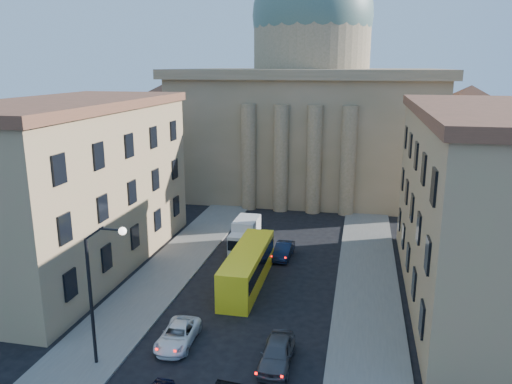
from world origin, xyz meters
TOP-DOWN VIEW (x-y plane):
  - sidewalk_left at (-8.50, 18.00)m, footprint 5.00×60.00m
  - sidewalk_right at (8.50, 18.00)m, footprint 5.00×60.00m
  - church at (0.00, 55.47)m, footprint 68.02×28.76m
  - building_left at (-17.00, 22.00)m, footprint 11.60×26.60m
  - building_right at (17.00, 22.00)m, footprint 11.60×26.60m
  - street_lamp at (-6.97, 8.00)m, footprint 2.62×0.44m
  - car_left_mid at (-3.50, 11.15)m, footprint 2.24×4.59m
  - car_right_far at (3.13, 10.23)m, footprint 1.85×4.56m
  - car_right_distant at (0.83, 27.35)m, footprint 1.62×4.25m
  - city_bus at (-1.11, 20.86)m, footprint 2.52×10.71m
  - box_truck at (-3.18, 28.63)m, footprint 2.16×5.34m

SIDE VIEW (x-z plane):
  - sidewalk_left at x=-8.50m, z-range 0.00..0.15m
  - sidewalk_right at x=8.50m, z-range 0.00..0.15m
  - car_left_mid at x=-3.50m, z-range 0.00..1.25m
  - car_right_distant at x=0.83m, z-range 0.00..1.38m
  - car_right_far at x=3.13m, z-range 0.00..1.55m
  - box_truck at x=-3.18m, z-range -0.08..2.85m
  - city_bus at x=-1.11m, z-range 0.11..3.13m
  - street_lamp at x=-6.97m, z-range 0.87..9.70m
  - building_left at x=-17.00m, z-range 0.07..14.77m
  - building_right at x=17.00m, z-range 0.07..14.77m
  - church at x=0.00m, z-range -6.42..30.18m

